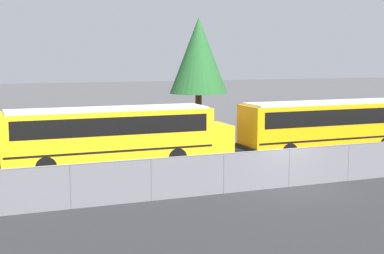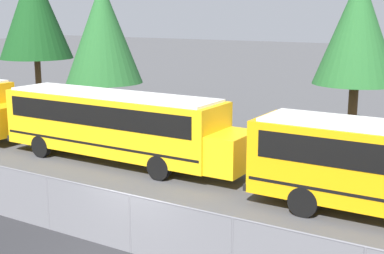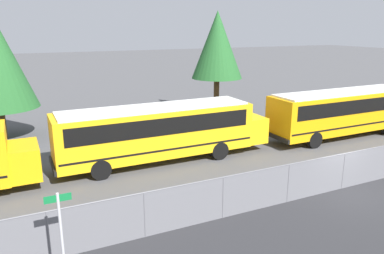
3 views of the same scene
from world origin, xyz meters
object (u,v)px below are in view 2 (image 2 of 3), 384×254
school_bus_1 (116,122)px  tree_1 (358,29)px  tree_0 (34,11)px  tree_2 (103,33)px

school_bus_1 → tree_1: (7.85, 8.06, 3.79)m
school_bus_1 → tree_0: (-15.58, 10.08, 4.63)m
school_bus_1 → tree_0: bearing=147.1°
school_bus_1 → tree_2: bearing=132.9°
tree_1 → tree_2: bearing=179.4°
school_bus_1 → tree_2: 11.71m
tree_0 → tree_1: (23.43, -2.02, -0.84)m
tree_0 → tree_2: tree_0 is taller
school_bus_1 → tree_0: 19.13m
tree_1 → tree_2: tree_2 is taller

